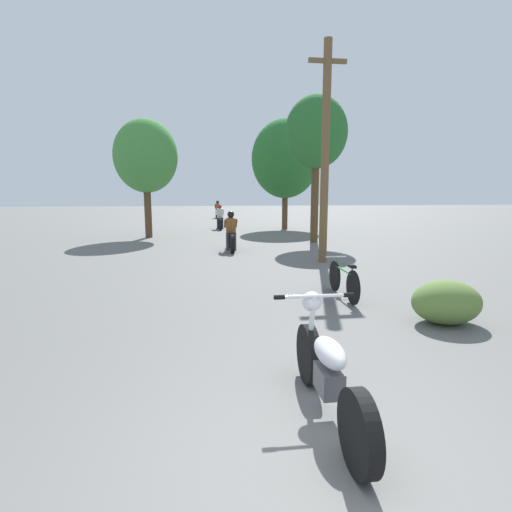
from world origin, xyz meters
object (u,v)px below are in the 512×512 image
(roadside_tree_right_far, at_px, (285,159))
(bicycle_parked, at_px, (343,280))
(utility_pole, at_px, (325,151))
(roadside_tree_right_near, at_px, (316,133))
(roadside_tree_left, at_px, (146,157))
(motorcycle_foreground, at_px, (327,371))
(motorcycle_rider_mid, at_px, (220,220))
(motorcycle_rider_far, at_px, (218,211))
(motorcycle_rider_lead, at_px, (231,235))

(roadside_tree_right_far, relative_size, bicycle_parked, 3.55)
(utility_pole, distance_m, roadside_tree_right_far, 10.97)
(utility_pole, distance_m, roadside_tree_right_near, 5.01)
(roadside_tree_right_far, bearing_deg, roadside_tree_left, -154.17)
(utility_pole, distance_m, roadside_tree_left, 9.65)
(roadside_tree_right_near, distance_m, bicycle_parked, 9.89)
(utility_pole, xyz_separation_m, motorcycle_foreground, (-2.39, -8.17, -2.81))
(utility_pole, relative_size, motorcycle_foreground, 2.98)
(roadside_tree_right_near, bearing_deg, motorcycle_rider_mid, 119.28)
(motorcycle_rider_far, distance_m, bicycle_parked, 25.28)
(motorcycle_foreground, bearing_deg, motorcycle_rider_mid, 90.78)
(motorcycle_foreground, bearing_deg, motorcycle_rider_lead, 91.00)
(motorcycle_rider_lead, height_order, motorcycle_rider_mid, motorcycle_rider_lead)
(utility_pole, xyz_separation_m, roadside_tree_right_far, (1.01, 10.91, 0.67))
(motorcycle_foreground, xyz_separation_m, motorcycle_rider_mid, (-0.27, 19.53, 0.08))
(motorcycle_rider_mid, bearing_deg, utility_pole, -76.81)
(motorcycle_foreground, bearing_deg, roadside_tree_left, 103.40)
(roadside_tree_left, bearing_deg, roadside_tree_right_far, 25.83)
(utility_pole, bearing_deg, roadside_tree_right_far, 84.69)
(roadside_tree_left, bearing_deg, bicycle_parked, -65.16)
(motorcycle_rider_lead, xyz_separation_m, motorcycle_rider_mid, (-0.08, 8.60, -0.02))
(roadside_tree_right_far, height_order, motorcycle_foreground, roadside_tree_right_far)
(roadside_tree_left, height_order, motorcycle_rider_mid, roadside_tree_left)
(roadside_tree_left, xyz_separation_m, motorcycle_rider_far, (3.64, 13.70, -3.14))
(roadside_tree_right_near, bearing_deg, roadside_tree_left, 159.32)
(roadside_tree_left, height_order, motorcycle_rider_far, roadside_tree_left)
(roadside_tree_left, xyz_separation_m, motorcycle_rider_mid, (3.46, 3.90, -3.15))
(motorcycle_rider_far, bearing_deg, roadside_tree_right_far, -71.18)
(roadside_tree_right_near, relative_size, motorcycle_foreground, 2.81)
(utility_pole, xyz_separation_m, motorcycle_rider_lead, (-2.59, 2.76, -2.71))
(motorcycle_rider_lead, bearing_deg, motorcycle_rider_mid, 90.50)
(roadside_tree_right_far, distance_m, roadside_tree_left, 7.93)
(motorcycle_rider_lead, bearing_deg, motorcycle_foreground, -89.00)
(motorcycle_rider_mid, xyz_separation_m, bicycle_parked, (1.88, -15.42, -0.17))
(utility_pole, distance_m, motorcycle_rider_mid, 11.98)
(roadside_tree_right_far, distance_m, motorcycle_rider_lead, 9.53)
(roadside_tree_right_far, bearing_deg, utility_pole, -95.31)
(bicycle_parked, bearing_deg, motorcycle_foreground, -111.40)
(motorcycle_rider_mid, bearing_deg, motorcycle_foreground, -89.22)
(roadside_tree_left, distance_m, motorcycle_rider_mid, 6.09)
(roadside_tree_right_near, relative_size, motorcycle_rider_lead, 2.88)
(roadside_tree_right_near, distance_m, motorcycle_rider_lead, 5.68)
(motorcycle_foreground, xyz_separation_m, bicycle_parked, (1.61, 4.11, -0.09))
(utility_pole, height_order, motorcycle_foreground, utility_pole)
(roadside_tree_left, xyz_separation_m, motorcycle_foreground, (3.72, -15.63, -3.24))
(roadside_tree_right_far, relative_size, roadside_tree_left, 1.14)
(roadside_tree_right_far, distance_m, bicycle_parked, 15.49)
(motorcycle_rider_lead, distance_m, motorcycle_rider_mid, 8.60)
(roadside_tree_left, bearing_deg, motorcycle_foreground, -76.60)
(motorcycle_rider_far, bearing_deg, utility_pole, -83.31)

